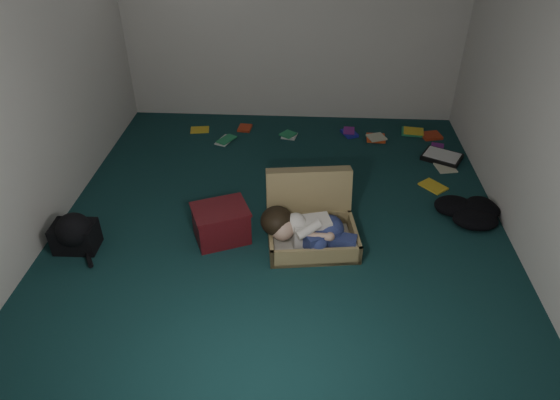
# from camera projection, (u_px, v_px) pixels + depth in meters

# --- Properties ---
(floor) EXTENTS (4.50, 4.50, 0.00)m
(floor) POSITION_uv_depth(u_px,v_px,m) (281.00, 222.00, 4.54)
(floor) COLOR #123536
(floor) RESTS_ON ground
(wall_back) EXTENTS (4.50, 0.00, 4.50)m
(wall_back) POSITION_uv_depth(u_px,v_px,m) (292.00, 11.00, 5.64)
(wall_back) COLOR silver
(wall_back) RESTS_ON ground
(wall_front) EXTENTS (4.50, 0.00, 4.50)m
(wall_front) POSITION_uv_depth(u_px,v_px,m) (249.00, 305.00, 1.95)
(wall_front) COLOR silver
(wall_front) RESTS_ON ground
(wall_left) EXTENTS (0.00, 4.50, 4.50)m
(wall_left) POSITION_uv_depth(u_px,v_px,m) (26.00, 81.00, 3.89)
(wall_left) COLOR silver
(wall_left) RESTS_ON ground
(wall_right) EXTENTS (0.00, 4.50, 4.50)m
(wall_right) POSITION_uv_depth(u_px,v_px,m) (550.00, 92.00, 3.70)
(wall_right) COLOR silver
(wall_right) RESTS_ON ground
(suitcase) EXTENTS (0.83, 0.81, 0.55)m
(suitcase) POSITION_uv_depth(u_px,v_px,m) (311.00, 220.00, 4.29)
(suitcase) COLOR #9D8856
(suitcase) RESTS_ON floor
(person) EXTENTS (0.82, 0.39, 0.34)m
(person) POSITION_uv_depth(u_px,v_px,m) (307.00, 230.00, 4.11)
(person) COLOR silver
(person) RESTS_ON suitcase
(maroon_bin) EXTENTS (0.56, 0.51, 0.32)m
(maroon_bin) POSITION_uv_depth(u_px,v_px,m) (221.00, 223.00, 4.26)
(maroon_bin) COLOR #531016
(maroon_bin) RESTS_ON floor
(backpack) EXTENTS (0.45, 0.36, 0.26)m
(backpack) POSITION_uv_depth(u_px,v_px,m) (75.00, 236.00, 4.17)
(backpack) COLOR black
(backpack) RESTS_ON floor
(clothing_pile) EXTENTS (0.47, 0.39, 0.14)m
(clothing_pile) POSITION_uv_depth(u_px,v_px,m) (468.00, 212.00, 4.55)
(clothing_pile) COLOR black
(clothing_pile) RESTS_ON floor
(paper_tray) EXTENTS (0.49, 0.45, 0.06)m
(paper_tray) POSITION_uv_depth(u_px,v_px,m) (442.00, 157.00, 5.47)
(paper_tray) COLOR black
(paper_tray) RESTS_ON floor
(book_scatter) EXTENTS (3.02, 1.43, 0.02)m
(book_scatter) POSITION_uv_depth(u_px,v_px,m) (347.00, 142.00, 5.78)
(book_scatter) COLOR yellow
(book_scatter) RESTS_ON floor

